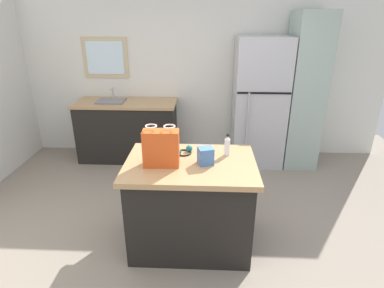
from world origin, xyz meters
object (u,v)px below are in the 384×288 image
(kitchen_island, at_px, (191,203))
(small_box, at_px, (206,156))
(refrigerator, at_px, (259,103))
(shopping_bag, at_px, (161,148))
(bottle, at_px, (227,146))
(tall_cabinet, at_px, (304,92))
(ear_defenders, at_px, (184,151))

(kitchen_island, relative_size, small_box, 7.69)
(small_box, bearing_deg, refrigerator, 68.57)
(refrigerator, bearing_deg, shopping_bag, -119.94)
(shopping_bag, height_order, small_box, shopping_bag)
(bottle, bearing_deg, kitchen_island, -153.92)
(refrigerator, distance_m, small_box, 2.09)
(small_box, xyz_separation_m, bottle, (0.20, 0.19, 0.02))
(tall_cabinet, bearing_deg, small_box, -125.40)
(ear_defenders, bearing_deg, shopping_bag, -124.30)
(refrigerator, xyz_separation_m, bottle, (-0.56, -1.76, 0.06))
(ear_defenders, bearing_deg, bottle, -2.68)
(kitchen_island, height_order, shopping_bag, shopping_bag)
(small_box, bearing_deg, bottle, 44.04)
(refrigerator, relative_size, bottle, 8.57)
(kitchen_island, height_order, tall_cabinet, tall_cabinet)
(tall_cabinet, relative_size, bottle, 10.07)
(bottle, bearing_deg, refrigerator, 72.17)
(refrigerator, xyz_separation_m, ear_defenders, (-0.97, -1.74, -0.02))
(kitchen_island, relative_size, refrigerator, 0.64)
(bottle, distance_m, ear_defenders, 0.42)
(bottle, bearing_deg, tall_cabinet, 55.98)
(refrigerator, bearing_deg, tall_cabinet, 0.03)
(kitchen_island, height_order, ear_defenders, ear_defenders)
(tall_cabinet, height_order, shopping_bag, tall_cabinet)
(kitchen_island, bearing_deg, shopping_bag, -163.43)
(shopping_bag, height_order, ear_defenders, shopping_bag)
(refrigerator, bearing_deg, ear_defenders, -119.26)
(tall_cabinet, xyz_separation_m, ear_defenders, (-1.59, -1.74, -0.18))
(refrigerator, distance_m, ear_defenders, 1.99)
(tall_cabinet, distance_m, shopping_bag, 2.67)
(ear_defenders, bearing_deg, small_box, -45.64)
(tall_cabinet, distance_m, ear_defenders, 2.36)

